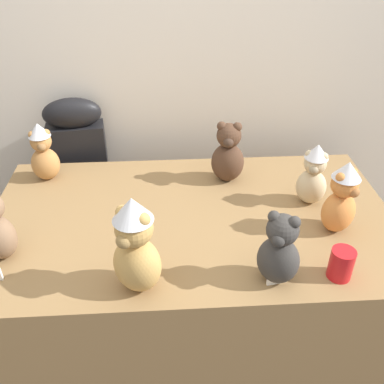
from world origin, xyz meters
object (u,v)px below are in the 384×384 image
(teddy_bear_ginger, at_px, (342,198))
(teddy_bear_honey, at_px, (136,247))
(teddy_bear_cocoa, at_px, (228,154))
(party_cup_red, at_px, (341,264))
(display_table, at_px, (192,287))
(teddy_bear_sand, at_px, (313,175))
(teddy_bear_caramel, at_px, (43,153))
(teddy_bear_charcoal, at_px, (279,251))
(instrument_case, at_px, (85,191))

(teddy_bear_ginger, relative_size, teddy_bear_honey, 0.85)
(teddy_bear_cocoa, bearing_deg, party_cup_red, -54.81)
(display_table, height_order, teddy_bear_sand, teddy_bear_sand)
(teddy_bear_caramel, distance_m, party_cup_red, 1.30)
(display_table, relative_size, party_cup_red, 14.65)
(teddy_bear_ginger, xyz_separation_m, teddy_bear_cocoa, (-0.37, 0.38, -0.01))
(teddy_bear_cocoa, bearing_deg, display_table, -112.84)
(teddy_bear_honey, height_order, teddy_bear_cocoa, teddy_bear_honey)
(teddy_bear_sand, relative_size, teddy_bear_cocoa, 0.95)
(teddy_bear_caramel, relative_size, teddy_bear_cocoa, 0.96)
(teddy_bear_charcoal, bearing_deg, display_table, 154.33)
(teddy_bear_honey, bearing_deg, teddy_bear_sand, 65.33)
(instrument_case, height_order, teddy_bear_ginger, teddy_bear_ginger)
(teddy_bear_charcoal, relative_size, teddy_bear_ginger, 0.91)
(teddy_bear_ginger, bearing_deg, party_cup_red, -135.51)
(teddy_bear_sand, xyz_separation_m, teddy_bear_cocoa, (-0.32, 0.19, 0.00))
(instrument_case, height_order, teddy_bear_honey, teddy_bear_honey)
(teddy_bear_charcoal, height_order, teddy_bear_cocoa, teddy_bear_cocoa)
(instrument_case, bearing_deg, teddy_bear_sand, -33.25)
(teddy_bear_ginger, distance_m, teddy_bear_honey, 0.78)
(teddy_bear_charcoal, distance_m, teddy_bear_cocoa, 0.63)
(teddy_bear_caramel, height_order, teddy_bear_honey, teddy_bear_honey)
(teddy_bear_cocoa, bearing_deg, teddy_bear_honey, -110.33)
(teddy_bear_charcoal, height_order, teddy_bear_ginger, teddy_bear_ginger)
(instrument_case, relative_size, teddy_bear_ginger, 3.60)
(teddy_bear_charcoal, xyz_separation_m, teddy_bear_honey, (-0.45, -0.00, 0.05))
(display_table, relative_size, teddy_bear_cocoa, 5.73)
(teddy_bear_sand, relative_size, party_cup_red, 2.43)
(display_table, relative_size, teddy_bear_charcoal, 6.00)
(display_table, xyz_separation_m, teddy_bear_charcoal, (0.25, -0.36, 0.52))
(teddy_bear_sand, bearing_deg, teddy_bear_honey, -123.28)
(instrument_case, relative_size, teddy_bear_honey, 3.05)
(teddy_bear_ginger, bearing_deg, teddy_bear_caramel, 130.15)
(teddy_bear_charcoal, bearing_deg, teddy_bear_ginger, 69.62)
(teddy_bear_sand, distance_m, teddy_bear_caramel, 1.15)
(instrument_case, relative_size, teddy_bear_caramel, 3.93)
(teddy_bear_honey, xyz_separation_m, teddy_bear_cocoa, (0.37, 0.63, -0.04))
(display_table, bearing_deg, teddy_bear_charcoal, -54.52)
(teddy_bear_charcoal, relative_size, party_cup_red, 2.44)
(instrument_case, height_order, teddy_bear_sand, instrument_case)
(display_table, height_order, party_cup_red, party_cup_red)
(instrument_case, bearing_deg, teddy_bear_honey, -76.62)
(instrument_case, distance_m, teddy_bear_ginger, 1.35)
(teddy_bear_honey, bearing_deg, display_table, 94.56)
(teddy_bear_ginger, height_order, teddy_bear_caramel, teddy_bear_ginger)
(teddy_bear_ginger, bearing_deg, teddy_bear_sand, 74.86)
(display_table, bearing_deg, teddy_bear_ginger, -11.57)
(teddy_bear_charcoal, height_order, party_cup_red, teddy_bear_charcoal)
(display_table, xyz_separation_m, party_cup_red, (0.47, -0.35, 0.45))
(teddy_bear_cocoa, bearing_deg, teddy_bear_ginger, -36.14)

